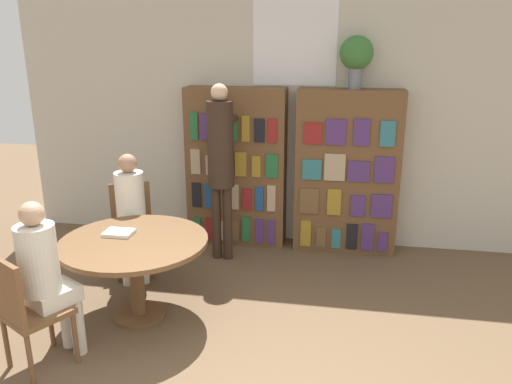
# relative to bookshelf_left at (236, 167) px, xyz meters

# --- Properties ---
(wall_back) EXTENTS (6.40, 0.07, 3.00)m
(wall_back) POSITION_rel_bookshelf_left_xyz_m (0.62, 0.19, 0.61)
(wall_back) COLOR beige
(wall_back) RESTS_ON ground_plane
(bookshelf_left) EXTENTS (1.11, 0.34, 1.79)m
(bookshelf_left) POSITION_rel_bookshelf_left_xyz_m (0.00, 0.00, 0.00)
(bookshelf_left) COLOR brown
(bookshelf_left) RESTS_ON ground_plane
(bookshelf_right) EXTENTS (1.11, 0.34, 1.79)m
(bookshelf_right) POSITION_rel_bookshelf_left_xyz_m (1.23, -0.00, -0.00)
(bookshelf_right) COLOR brown
(bookshelf_right) RESTS_ON ground_plane
(flower_vase) EXTENTS (0.35, 0.35, 0.54)m
(flower_vase) POSITION_rel_bookshelf_left_xyz_m (1.27, 0.00, 1.24)
(flower_vase) COLOR slate
(flower_vase) RESTS_ON bookshelf_right
(reading_table) EXTENTS (1.22, 1.22, 0.71)m
(reading_table) POSITION_rel_bookshelf_left_xyz_m (-0.48, -1.80, -0.30)
(reading_table) COLOR brown
(reading_table) RESTS_ON ground_plane
(chair_near_camera) EXTENTS (0.54, 0.54, 0.90)m
(chair_near_camera) POSITION_rel_bookshelf_left_xyz_m (-0.94, -2.63, -0.38)
(chair_near_camera) COLOR brown
(chair_near_camera) RESTS_ON ground_plane
(chair_left_side) EXTENTS (0.53, 0.53, 0.90)m
(chair_left_side) POSITION_rel_bookshelf_left_xyz_m (-0.88, -0.94, -0.38)
(chair_left_side) COLOR brown
(chair_left_side) RESTS_ON ground_plane
(seated_reader_left) EXTENTS (0.39, 0.42, 1.25)m
(seated_reader_left) POSITION_rel_bookshelf_left_xyz_m (-0.80, -1.10, -0.17)
(seated_reader_left) COLOR silver
(seated_reader_left) RESTS_ON ground_plane
(seated_reader_right) EXTENTS (0.39, 0.41, 1.24)m
(seated_reader_right) POSITION_rel_bookshelf_left_xyz_m (-0.85, -2.47, -0.18)
(seated_reader_right) COLOR beige
(seated_reader_right) RESTS_ON ground_plane
(librarian_standing) EXTENTS (0.27, 0.54, 1.87)m
(librarian_standing) POSITION_rel_bookshelf_left_xyz_m (-0.05, -0.50, 0.24)
(librarian_standing) COLOR #332319
(librarian_standing) RESTS_ON ground_plane
(open_book_on_table) EXTENTS (0.24, 0.18, 0.03)m
(open_book_on_table) POSITION_rel_bookshelf_left_xyz_m (-0.65, -1.71, -0.17)
(open_book_on_table) COLOR silver
(open_book_on_table) RESTS_ON reading_table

